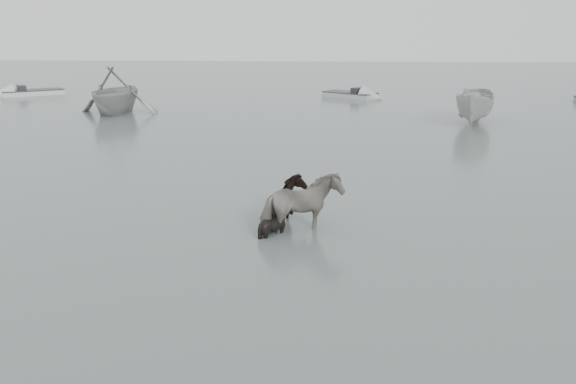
# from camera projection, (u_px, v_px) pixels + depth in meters

# --- Properties ---
(ground) EXTENTS (140.00, 140.00, 0.00)m
(ground) POSITION_uv_depth(u_px,v_px,m) (291.00, 233.00, 16.47)
(ground) COLOR #495752
(ground) RESTS_ON ground
(pony_pinto) EXTENTS (2.31, 1.88, 1.78)m
(pony_pinto) POSITION_uv_depth(u_px,v_px,m) (301.00, 198.00, 16.39)
(pony_pinto) COLOR black
(pony_pinto) RESTS_ON ground
(pony_dark) EXTENTS (1.60, 1.77, 1.55)m
(pony_dark) POSITION_uv_depth(u_px,v_px,m) (288.00, 194.00, 17.21)
(pony_dark) COLOR black
(pony_dark) RESTS_ON ground
(pony_black) EXTENTS (1.12, 1.03, 1.10)m
(pony_black) POSITION_uv_depth(u_px,v_px,m) (276.00, 213.00, 16.33)
(pony_black) COLOR black
(pony_black) RESTS_ON ground
(rowboat_trail) EXTENTS (5.34, 5.99, 2.87)m
(rowboat_trail) POSITION_uv_depth(u_px,v_px,m) (115.00, 89.00, 37.13)
(rowboat_trail) COLOR #989B98
(rowboat_trail) RESTS_ON ground
(boat_small) EXTENTS (3.34, 5.33, 1.93)m
(boat_small) POSITION_uv_depth(u_px,v_px,m) (476.00, 105.00, 33.70)
(boat_small) COLOR #ABABA6
(boat_small) RESTS_ON ground
(skiff_outer) EXTENTS (5.73, 4.69, 0.75)m
(skiff_outer) POSITION_uv_depth(u_px,v_px,m) (32.00, 90.00, 46.49)
(skiff_outer) COLOR silver
(skiff_outer) RESTS_ON ground
(skiff_mid) EXTENTS (5.17, 4.35, 0.75)m
(skiff_mid) POSITION_uv_depth(u_px,v_px,m) (350.00, 92.00, 45.01)
(skiff_mid) COLOR #A3A5A3
(skiff_mid) RESTS_ON ground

